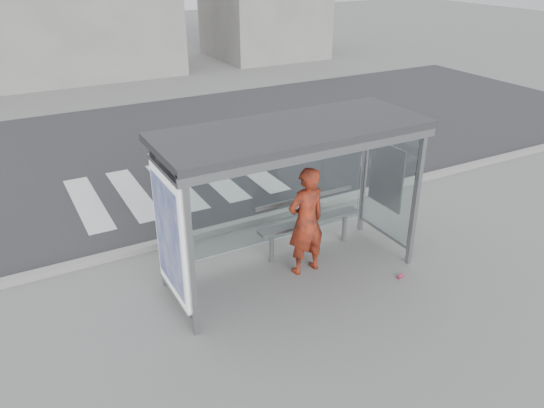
{
  "coord_description": "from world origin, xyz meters",
  "views": [
    {
      "loc": [
        -3.96,
        -6.56,
        5.06
      ],
      "look_at": [
        -0.26,
        0.2,
        1.3
      ],
      "focal_mm": 35.0,
      "sensor_mm": 36.0,
      "label": 1
    }
  ],
  "objects_px": {
    "bus_shelter": "(270,169)",
    "person": "(306,221)",
    "bench": "(309,221)",
    "soda_can": "(401,276)"
  },
  "relations": [
    {
      "from": "bench",
      "to": "bus_shelter",
      "type": "bearing_deg",
      "value": -156.7
    },
    {
      "from": "bus_shelter",
      "to": "soda_can",
      "type": "xyz_separation_m",
      "value": [
        1.93,
        -1.07,
        -1.95
      ]
    },
    {
      "from": "person",
      "to": "soda_can",
      "type": "xyz_separation_m",
      "value": [
        1.3,
        -0.98,
        -0.92
      ]
    },
    {
      "from": "soda_can",
      "to": "person",
      "type": "bearing_deg",
      "value": 142.9
    },
    {
      "from": "bus_shelter",
      "to": "soda_can",
      "type": "distance_m",
      "value": 2.94
    },
    {
      "from": "person",
      "to": "bus_shelter",
      "type": "bearing_deg",
      "value": -11.63
    },
    {
      "from": "bench",
      "to": "soda_can",
      "type": "xyz_separation_m",
      "value": [
        0.89,
        -1.52,
        -0.58
      ]
    },
    {
      "from": "bench",
      "to": "soda_can",
      "type": "bearing_deg",
      "value": -59.7
    },
    {
      "from": "bus_shelter",
      "to": "person",
      "type": "xyz_separation_m",
      "value": [
        0.63,
        -0.09,
        -1.02
      ]
    },
    {
      "from": "bench",
      "to": "soda_can",
      "type": "relative_size",
      "value": 16.52
    }
  ]
}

